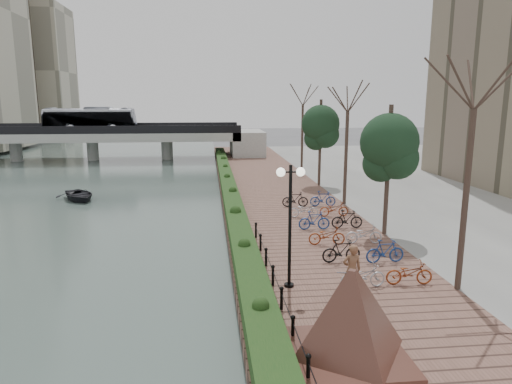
{
  "coord_description": "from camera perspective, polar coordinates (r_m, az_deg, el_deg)",
  "views": [
    {
      "loc": [
        -0.86,
        -12.64,
        7.15
      ],
      "look_at": [
        1.83,
        13.06,
        2.0
      ],
      "focal_mm": 32.0,
      "sensor_mm": 36.0,
      "label": 1
    }
  ],
  "objects": [
    {
      "name": "lamppost",
      "position": [
        16.1,
        4.31,
        -0.91
      ],
      "size": [
        1.02,
        0.32,
        4.48
      ],
      "color": "black",
      "rests_on": "promenade"
    },
    {
      "name": "promenade",
      "position": [
        31.3,
        3.11,
        -1.48
      ],
      "size": [
        8.0,
        75.0,
        0.5
      ],
      "primitive_type": "cube",
      "color": "brown",
      "rests_on": "ground"
    },
    {
      "name": "street_trees",
      "position": [
        27.05,
        13.23,
        3.62
      ],
      "size": [
        3.2,
        37.12,
        6.8
      ],
      "color": "#33271E",
      "rests_on": "promenade"
    },
    {
      "name": "chain_fence",
      "position": [
        16.1,
        2.64,
        -11.79
      ],
      "size": [
        0.1,
        14.1,
        0.7
      ],
      "color": "black",
      "rests_on": "promenade"
    },
    {
      "name": "bicycle_parking",
      "position": [
        23.2,
        10.2,
        -4.35
      ],
      "size": [
        2.4,
        14.69,
        1.0
      ],
      "color": "silver",
      "rests_on": "promenade"
    },
    {
      "name": "bridge",
      "position": [
        59.47,
        -19.87,
        6.97
      ],
      "size": [
        36.0,
        10.77,
        6.5
      ],
      "color": "#9C9D98",
      "rests_on": "ground"
    },
    {
      "name": "motorcycle",
      "position": [
        15.02,
        11.27,
        -12.83
      ],
      "size": [
        0.99,
        1.91,
        1.14
      ],
      "primitive_type": null,
      "rotation": [
        0.0,
        0.0,
        -0.24
      ],
      "color": "black",
      "rests_on": "promenade"
    },
    {
      "name": "inland_pavement",
      "position": [
        37.3,
        28.18,
        -0.74
      ],
      "size": [
        24.0,
        75.0,
        0.5
      ],
      "primitive_type": "cube",
      "color": "gray",
      "rests_on": "ground"
    },
    {
      "name": "granite_monument",
      "position": [
        12.52,
        11.73,
        -14.65
      ],
      "size": [
        3.88,
        3.88,
        2.43
      ],
      "color": "#4B2820",
      "rests_on": "promenade"
    },
    {
      "name": "pedestrian",
      "position": [
        16.35,
        11.89,
        -9.51
      ],
      "size": [
        0.68,
        0.45,
        1.83
      ],
      "primitive_type": "imported",
      "rotation": [
        0.0,
        0.0,
        3.16
      ],
      "color": "brown",
      "rests_on": "promenade"
    },
    {
      "name": "boat",
      "position": [
        35.85,
        -21.28,
        -0.34
      ],
      "size": [
        4.21,
        4.58,
        0.77
      ],
      "primitive_type": "imported",
      "rotation": [
        0.0,
        0.0,
        0.54
      ],
      "color": "black",
      "rests_on": "river_water"
    },
    {
      "name": "hedge",
      "position": [
        33.28,
        -3.35,
        0.26
      ],
      "size": [
        1.1,
        56.0,
        0.6
      ],
      "primitive_type": "cube",
      "color": "#143815",
      "rests_on": "promenade"
    },
    {
      "name": "river_water",
      "position": [
        40.83,
        -26.12,
        0.04
      ],
      "size": [
        30.0,
        130.0,
        0.02
      ],
      "primitive_type": "cube",
      "color": "#3E4E48",
      "rests_on": "ground"
    },
    {
      "name": "ground",
      "position": [
        14.55,
        -1.9,
        -18.18
      ],
      "size": [
        220.0,
        220.0,
        0.0
      ],
      "primitive_type": "plane",
      "color": "#59595B",
      "rests_on": "ground"
    }
  ]
}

